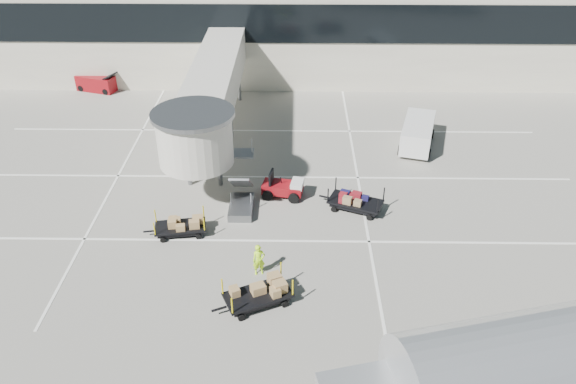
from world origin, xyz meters
name	(u,v)px	position (x,y,z in m)	size (l,w,h in m)	color
ground	(260,264)	(0.00, 0.00, 0.00)	(140.00, 140.00, 0.00)	#9D9A8C
lane_markings	(258,174)	(-0.67, 9.33, 0.01)	(40.00, 30.00, 0.02)	white
terminal	(273,26)	(-0.35, 29.94, 4.11)	(64.00, 12.11, 15.20)	beige
jet_bridge	(210,97)	(-3.97, 12.26, 4.28)	(5.70, 20.40, 6.03)	beige
baggage_tug	(284,188)	(1.13, 6.71, 0.60)	(2.70, 1.98, 1.65)	maroon
suitcase_cart	(356,202)	(5.51, 5.21, 0.55)	(3.93, 2.66, 1.53)	black
box_cart_near	(258,296)	(0.10, -3.11, 0.56)	(3.89, 2.76, 1.53)	black
box_cart_far	(178,227)	(-4.78, 2.53, 0.54)	(3.56, 1.86, 1.36)	black
ground_worker	(259,260)	(0.02, -0.78, 0.89)	(0.65, 0.42, 1.77)	#BAFF1A
minivan	(418,131)	(10.70, 13.75, 1.15)	(3.32, 5.40, 1.91)	silver
belt_loader	(97,83)	(-15.88, 23.99, 0.68)	(3.93, 2.42, 1.78)	maroon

